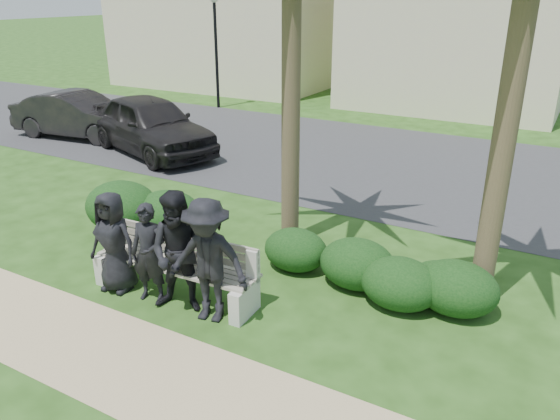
# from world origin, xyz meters

# --- Properties ---
(ground) EXTENTS (160.00, 160.00, 0.00)m
(ground) POSITION_xyz_m (0.00, 0.00, 0.00)
(ground) COLOR #214212
(ground) RESTS_ON ground
(footpath) EXTENTS (30.00, 1.60, 0.01)m
(footpath) POSITION_xyz_m (0.00, -1.80, 0.00)
(footpath) COLOR tan
(footpath) RESTS_ON ground
(asphalt_street) EXTENTS (160.00, 8.00, 0.01)m
(asphalt_street) POSITION_xyz_m (0.00, 8.00, 0.00)
(asphalt_street) COLOR #2D2D30
(asphalt_street) RESTS_ON ground
(stucco_bldg_left) EXTENTS (10.40, 8.40, 7.30)m
(stucco_bldg_left) POSITION_xyz_m (-12.00, 18.00, 3.66)
(stucco_bldg_left) COLOR beige
(stucco_bldg_left) RESTS_ON ground
(stucco_bldg_right) EXTENTS (8.40, 8.40, 7.30)m
(stucco_bldg_right) POSITION_xyz_m (-1.00, 18.00, 3.66)
(stucco_bldg_right) COLOR beige
(stucco_bldg_right) RESTS_ON ground
(street_lamp) EXTENTS (0.36, 0.36, 4.29)m
(street_lamp) POSITION_xyz_m (-9.00, 12.00, 2.94)
(street_lamp) COLOR black
(street_lamp) RESTS_ON ground
(park_bench) EXTENTS (2.69, 0.73, 0.93)m
(park_bench) POSITION_xyz_m (-1.12, -0.19, 0.42)
(park_bench) COLOR gray
(park_bench) RESTS_ON ground
(man_a) EXTENTS (0.83, 0.59, 1.60)m
(man_a) POSITION_xyz_m (-2.03, -0.49, 0.80)
(man_a) COLOR black
(man_a) RESTS_ON ground
(man_b) EXTENTS (0.63, 0.49, 1.54)m
(man_b) POSITION_xyz_m (-1.35, -0.47, 0.77)
(man_b) COLOR black
(man_b) RESTS_ON ground
(man_c) EXTENTS (1.05, 0.92, 1.83)m
(man_c) POSITION_xyz_m (-0.77, -0.45, 0.91)
(man_c) COLOR black
(man_c) RESTS_ON ground
(man_d) EXTENTS (1.29, 0.89, 1.82)m
(man_d) POSITION_xyz_m (-0.27, -0.46, 0.91)
(man_d) COLOR black
(man_d) RESTS_ON ground
(hedge_a) EXTENTS (1.52, 1.26, 0.99)m
(hedge_a) POSITION_xyz_m (-3.63, 1.27, 0.50)
(hedge_a) COLOR black
(hedge_a) RESTS_ON ground
(hedge_b) EXTENTS (1.34, 1.11, 0.88)m
(hedge_b) POSITION_xyz_m (-2.70, 1.54, 0.44)
(hedge_b) COLOR black
(hedge_b) RESTS_ON ground
(hedge_c) EXTENTS (1.09, 0.90, 0.71)m
(hedge_c) POSITION_xyz_m (0.07, 1.49, 0.36)
(hedge_c) COLOR black
(hedge_c) RESTS_ON ground
(hedge_d) EXTENTS (1.21, 1.00, 0.79)m
(hedge_d) POSITION_xyz_m (1.18, 1.45, 0.39)
(hedge_d) COLOR black
(hedge_d) RESTS_ON ground
(hedge_e) EXTENTS (1.17, 0.97, 0.77)m
(hedge_e) POSITION_xyz_m (1.96, 1.20, 0.38)
(hedge_e) COLOR black
(hedge_e) RESTS_ON ground
(hedge_f) EXTENTS (0.96, 0.79, 0.62)m
(hedge_f) POSITION_xyz_m (2.44, 1.65, 0.31)
(hedge_f) COLOR black
(hedge_f) RESTS_ON ground
(hedge_extra) EXTENTS (1.21, 1.00, 0.79)m
(hedge_extra) POSITION_xyz_m (2.71, 1.45, 0.39)
(hedge_extra) COLOR black
(hedge_extra) RESTS_ON ground
(car_a) EXTENTS (5.14, 3.40, 1.63)m
(car_a) POSITION_xyz_m (-6.85, 5.71, 0.81)
(car_a) COLOR black
(car_a) RESTS_ON ground
(car_b) EXTENTS (4.45, 2.04, 1.41)m
(car_b) POSITION_xyz_m (-10.06, 5.94, 0.71)
(car_b) COLOR black
(car_b) RESTS_ON ground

